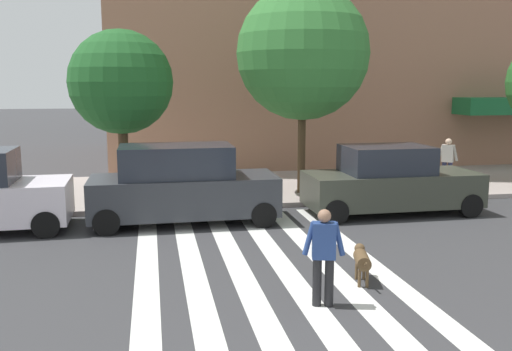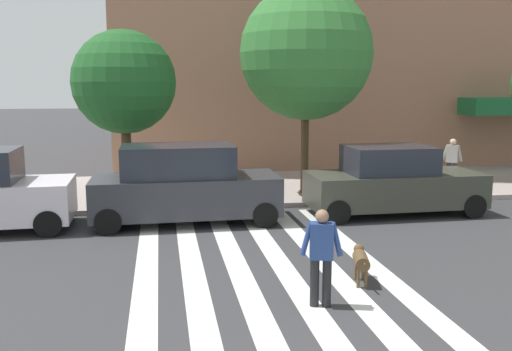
% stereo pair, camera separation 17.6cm
% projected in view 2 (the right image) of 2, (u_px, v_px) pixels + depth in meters
% --- Properties ---
extents(ground_plane, '(160.00, 160.00, 0.00)m').
position_uv_depth(ground_plane, '(282.00, 284.00, 10.09)').
color(ground_plane, '#353538').
extents(sidewalk_far, '(80.00, 6.00, 0.15)m').
position_uv_depth(sidewalk_far, '(224.00, 189.00, 18.96)').
color(sidewalk_far, '#A3958F').
rests_on(sidewalk_far, ground_plane).
extents(crosswalk_stripes, '(4.95, 11.69, 0.01)m').
position_uv_depth(crosswalk_stripes, '(270.00, 285.00, 10.05)').
color(crosswalk_stripes, silver).
rests_on(crosswalk_stripes, ground_plane).
extents(parked_car_behind_first, '(4.87, 1.98, 2.08)m').
position_uv_depth(parked_car_behind_first, '(184.00, 185.00, 14.43)').
color(parked_car_behind_first, '#2E3136').
rests_on(parked_car_behind_first, ground_plane).
extents(parked_car_third_in_line, '(4.87, 1.99, 1.94)m').
position_uv_depth(parked_car_third_in_line, '(393.00, 182.00, 15.44)').
color(parked_car_third_in_line, '#383B31').
rests_on(parked_car_third_in_line, ground_plane).
extents(street_tree_nearest, '(3.03, 3.03, 5.07)m').
position_uv_depth(street_tree_nearest, '(124.00, 83.00, 16.02)').
color(street_tree_nearest, '#4C3823').
rests_on(street_tree_nearest, sidewalk_far).
extents(street_tree_middle, '(4.20, 4.20, 6.56)m').
position_uv_depth(street_tree_middle, '(306.00, 53.00, 17.18)').
color(street_tree_middle, '#4C3823').
rests_on(street_tree_middle, sidewalk_far).
extents(pedestrian_dog_walker, '(0.70, 0.32, 1.64)m').
position_uv_depth(pedestrian_dog_walker, '(321.00, 252.00, 8.94)').
color(pedestrian_dog_walker, black).
rests_on(pedestrian_dog_walker, ground_plane).
extents(dog_on_leash, '(0.41, 0.99, 0.65)m').
position_uv_depth(dog_on_leash, '(361.00, 260.00, 10.09)').
color(dog_on_leash, brown).
rests_on(dog_on_leash, ground_plane).
extents(pedestrian_bystander, '(0.58, 0.54, 1.64)m').
position_uv_depth(pedestrian_bystander, '(452.00, 159.00, 18.98)').
color(pedestrian_bystander, '#282D4C').
rests_on(pedestrian_bystander, sidewalk_far).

